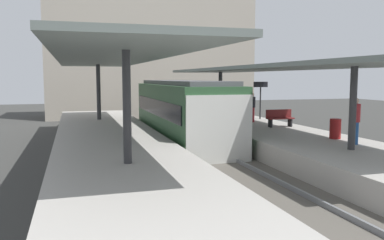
{
  "coord_description": "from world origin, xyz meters",
  "views": [
    {
      "loc": [
        -5.26,
        -16.17,
        3.43
      ],
      "look_at": [
        -0.0,
        1.34,
        1.5
      ],
      "focal_mm": 37.24,
      "sensor_mm": 36.0,
      "label": 1
    }
  ],
  "objects_px": {
    "litter_bin": "(335,129)",
    "passenger_near_bench": "(252,107)",
    "commuter_train": "(183,112)",
    "platform_bench": "(280,118)",
    "platform_sign": "(261,92)",
    "passenger_mid_platform": "(355,120)"
  },
  "relations": [
    {
      "from": "platform_sign",
      "to": "litter_bin",
      "type": "xyz_separation_m",
      "value": [
        -0.6,
        -7.91,
        -1.22
      ]
    },
    {
      "from": "passenger_near_bench",
      "to": "passenger_mid_platform",
      "type": "height_order",
      "value": "passenger_mid_platform"
    },
    {
      "from": "litter_bin",
      "to": "passenger_near_bench",
      "type": "xyz_separation_m",
      "value": [
        -0.61,
        6.47,
        0.44
      ]
    },
    {
      "from": "platform_sign",
      "to": "passenger_near_bench",
      "type": "height_order",
      "value": "platform_sign"
    },
    {
      "from": "platform_bench",
      "to": "platform_sign",
      "type": "distance_m",
      "value": 4.04
    },
    {
      "from": "commuter_train",
      "to": "passenger_mid_platform",
      "type": "height_order",
      "value": "commuter_train"
    },
    {
      "from": "litter_bin",
      "to": "passenger_mid_platform",
      "type": "bearing_deg",
      "value": -98.04
    },
    {
      "from": "commuter_train",
      "to": "platform_bench",
      "type": "height_order",
      "value": "commuter_train"
    },
    {
      "from": "commuter_train",
      "to": "platform_bench",
      "type": "distance_m",
      "value": 4.86
    },
    {
      "from": "commuter_train",
      "to": "platform_bench",
      "type": "xyz_separation_m",
      "value": [
        4.61,
        -1.52,
        -0.26
      ]
    },
    {
      "from": "commuter_train",
      "to": "litter_bin",
      "type": "height_order",
      "value": "commuter_train"
    },
    {
      "from": "platform_sign",
      "to": "commuter_train",
      "type": "bearing_deg",
      "value": -157.34
    },
    {
      "from": "platform_bench",
      "to": "passenger_mid_platform",
      "type": "bearing_deg",
      "value": -89.87
    },
    {
      "from": "commuter_train",
      "to": "passenger_near_bench",
      "type": "bearing_deg",
      "value": 11.06
    },
    {
      "from": "platform_bench",
      "to": "platform_sign",
      "type": "bearing_deg",
      "value": 77.95
    },
    {
      "from": "commuter_train",
      "to": "passenger_near_bench",
      "type": "height_order",
      "value": "commuter_train"
    },
    {
      "from": "passenger_mid_platform",
      "to": "litter_bin",
      "type": "bearing_deg",
      "value": 81.96
    },
    {
      "from": "platform_bench",
      "to": "passenger_near_bench",
      "type": "relative_size",
      "value": 0.86
    },
    {
      "from": "litter_bin",
      "to": "platform_sign",
      "type": "bearing_deg",
      "value": 85.66
    },
    {
      "from": "commuter_train",
      "to": "litter_bin",
      "type": "xyz_separation_m",
      "value": [
        4.82,
        -5.65,
        -0.33
      ]
    },
    {
      "from": "platform_sign",
      "to": "passenger_mid_platform",
      "type": "xyz_separation_m",
      "value": [
        -0.8,
        -9.29,
        -0.73
      ]
    },
    {
      "from": "commuter_train",
      "to": "platform_sign",
      "type": "distance_m",
      "value": 5.94
    }
  ]
}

